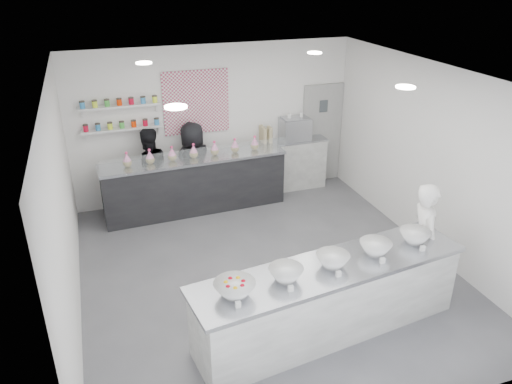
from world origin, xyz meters
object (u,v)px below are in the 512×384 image
(prep_counter, at_px, (330,299))
(staff_right, at_px, (194,165))
(back_bar, at_px, (195,184))
(staff_left, at_px, (149,171))
(espresso_ledge, at_px, (291,164))
(espresso_machine, at_px, (295,129))
(woman_prep, at_px, (424,240))

(prep_counter, distance_m, staff_right, 4.28)
(back_bar, height_order, staff_left, staff_left)
(back_bar, distance_m, staff_left, 0.89)
(prep_counter, relative_size, espresso_ledge, 2.54)
(staff_left, bearing_deg, espresso_ledge, 173.94)
(espresso_machine, bearing_deg, prep_counter, -107.00)
(back_bar, relative_size, staff_left, 2.10)
(espresso_machine, distance_m, staff_right, 2.18)
(espresso_ledge, height_order, woman_prep, woman_prep)
(espresso_machine, relative_size, staff_left, 0.36)
(espresso_machine, bearing_deg, back_bar, -169.90)
(back_bar, xyz_separation_m, staff_left, (-0.81, 0.25, 0.29))
(woman_prep, bearing_deg, espresso_machine, 18.43)
(prep_counter, xyz_separation_m, staff_left, (-1.65, 4.19, 0.33))
(espresso_machine, distance_m, woman_prep, 3.98)
(espresso_machine, bearing_deg, espresso_ledge, 180.00)
(woman_prep, height_order, staff_left, woman_prep)
(staff_left, bearing_deg, prep_counter, 102.82)
(espresso_ledge, distance_m, espresso_machine, 0.75)
(prep_counter, height_order, staff_left, staff_left)
(staff_left, bearing_deg, back_bar, 154.01)
(back_bar, distance_m, espresso_machine, 2.33)
(prep_counter, distance_m, staff_left, 4.52)
(prep_counter, bearing_deg, staff_right, 93.50)
(espresso_ledge, height_order, staff_left, staff_left)
(espresso_ledge, relative_size, staff_left, 0.87)
(espresso_ledge, relative_size, staff_right, 0.86)
(espresso_machine, bearing_deg, woman_prep, -85.73)
(back_bar, bearing_deg, prep_counter, -80.30)
(woman_prep, height_order, staff_right, woman_prep)
(staff_left, distance_m, staff_right, 0.84)
(espresso_ledge, xyz_separation_m, staff_left, (-2.92, -0.14, 0.29))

